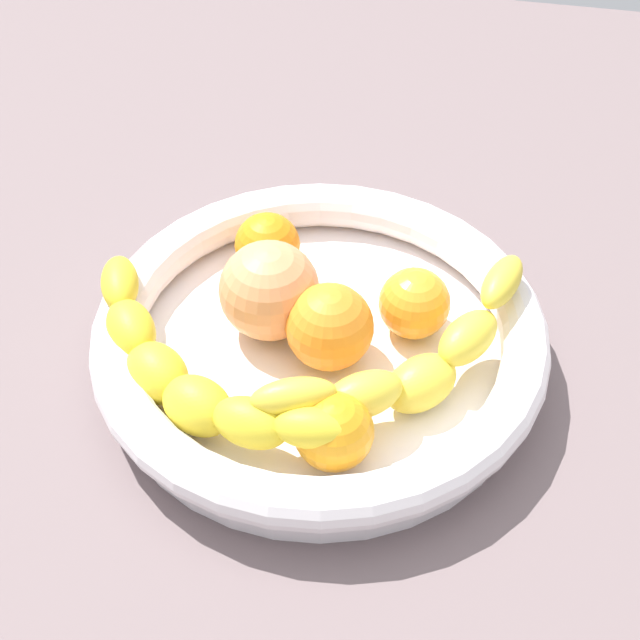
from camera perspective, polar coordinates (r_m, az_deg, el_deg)
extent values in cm
cube|color=#6B5B5C|center=(72.57, 0.00, -3.51)|extent=(120.00, 120.00, 3.00)
cylinder|color=white|center=(70.77, 0.00, -2.23)|extent=(30.20, 30.20, 1.82)
torus|color=white|center=(68.85, 0.00, -0.74)|extent=(32.62, 32.62, 3.46)
ellipsoid|color=yellow|center=(60.92, -1.55, -4.53)|extent=(6.06, 4.25, 2.39)
ellipsoid|color=yellow|center=(62.93, 2.56, -4.46)|extent=(6.31, 5.65, 3.03)
ellipsoid|color=yellow|center=(65.82, 5.97, -3.74)|extent=(6.48, 6.59, 3.68)
ellipsoid|color=yellow|center=(67.28, 8.76, -0.88)|extent=(5.41, 6.34, 3.03)
ellipsoid|color=yellow|center=(69.39, 10.69, 2.23)|extent=(3.91, 6.03, 2.39)
ellipsoid|color=yellow|center=(70.92, -11.71, 2.21)|extent=(4.35, 5.80, 2.69)
ellipsoid|color=yellow|center=(68.42, -11.11, -0.49)|extent=(5.67, 6.12, 3.27)
ellipsoid|color=yellow|center=(66.20, -9.59, -3.11)|extent=(6.44, 6.28, 3.85)
ellipsoid|color=yellow|center=(63.93, -7.24, -5.05)|extent=(6.32, 5.69, 3.85)
ellipsoid|color=yellow|center=(61.75, -4.12, -6.07)|extent=(5.69, 4.16, 3.27)
ellipsoid|color=yellow|center=(60.39, -0.39, -6.41)|extent=(5.36, 3.07, 2.69)
sphere|color=orange|center=(61.86, 0.82, -6.60)|extent=(5.23, 5.23, 5.23)
sphere|color=orange|center=(67.29, 0.57, -0.41)|extent=(6.25, 6.25, 6.25)
sphere|color=orange|center=(74.65, -3.13, 4.44)|extent=(5.08, 5.08, 5.08)
sphere|color=orange|center=(70.01, 5.60, 0.99)|extent=(5.24, 5.24, 5.24)
sphere|color=#EE955E|center=(69.24, -3.01, 1.75)|extent=(7.30, 7.30, 7.30)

